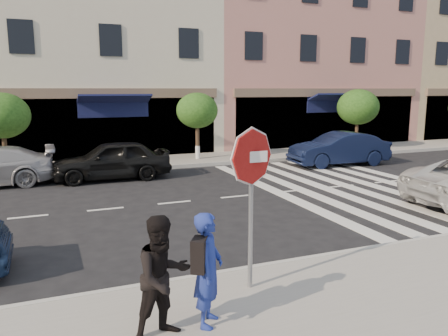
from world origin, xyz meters
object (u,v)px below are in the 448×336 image
(stop_sign, at_px, (252,173))
(photographer, at_px, (208,269))
(car_far_mid, at_px, (112,160))
(walker, at_px, (163,277))
(car_far_right, at_px, (339,149))

(stop_sign, bearing_deg, photographer, -141.64)
(stop_sign, distance_m, car_far_mid, 10.54)
(walker, bearing_deg, car_far_mid, 68.54)
(photographer, bearing_deg, car_far_right, -12.20)
(stop_sign, xyz_separation_m, car_far_mid, (-0.79, 10.43, -1.31))
(stop_sign, relative_size, walker, 1.60)
(photographer, distance_m, car_far_mid, 11.22)
(walker, bearing_deg, stop_sign, 10.82)
(photographer, height_order, walker, walker)
(stop_sign, relative_size, car_far_right, 0.59)
(walker, distance_m, car_far_mid, 11.34)
(photographer, bearing_deg, car_far_mid, 29.86)
(photographer, height_order, car_far_mid, photographer)
(car_far_mid, bearing_deg, car_far_right, 87.55)
(photographer, xyz_separation_m, walker, (-0.64, -0.08, 0.03))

